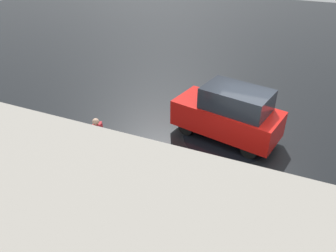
{
  "coord_description": "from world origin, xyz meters",
  "views": [
    {
      "loc": [
        -1.32,
        9.74,
        6.92
      ],
      "look_at": [
        2.58,
        0.77,
        0.9
      ],
      "focal_mm": 35.0,
      "sensor_mm": 36.0,
      "label": 1
    }
  ],
  "objects_px": {
    "fire_hydrant": "(123,157)",
    "pedestrian": "(98,136)",
    "sign_post": "(46,150)",
    "moving_hatchback": "(229,113)"
  },
  "relations": [
    {
      "from": "fire_hydrant",
      "to": "pedestrian",
      "type": "bearing_deg",
      "value": -2.19
    },
    {
      "from": "fire_hydrant",
      "to": "moving_hatchback",
      "type": "bearing_deg",
      "value": -130.81
    },
    {
      "from": "pedestrian",
      "to": "sign_post",
      "type": "xyz_separation_m",
      "value": [
        0.34,
        1.93,
        0.62
      ]
    },
    {
      "from": "moving_hatchback",
      "to": "sign_post",
      "type": "bearing_deg",
      "value": 51.68
    },
    {
      "from": "pedestrian",
      "to": "sign_post",
      "type": "bearing_deg",
      "value": 79.99
    },
    {
      "from": "fire_hydrant",
      "to": "pedestrian",
      "type": "relative_size",
      "value": 0.5
    },
    {
      "from": "moving_hatchback",
      "to": "fire_hydrant",
      "type": "bearing_deg",
      "value": 49.19
    },
    {
      "from": "moving_hatchback",
      "to": "pedestrian",
      "type": "xyz_separation_m",
      "value": [
        3.64,
        3.11,
        -0.07
      ]
    },
    {
      "from": "moving_hatchback",
      "to": "pedestrian",
      "type": "relative_size",
      "value": 2.57
    },
    {
      "from": "sign_post",
      "to": "moving_hatchback",
      "type": "bearing_deg",
      "value": -128.32
    }
  ]
}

